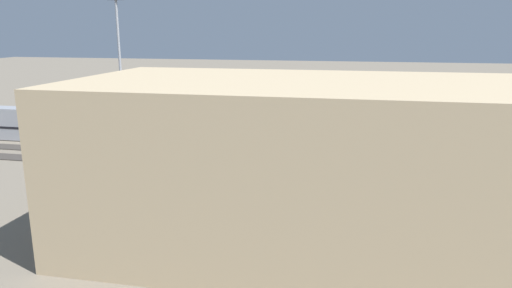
# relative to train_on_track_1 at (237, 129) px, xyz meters

# --- Properties ---
(ground_plane) EXTENTS (400.00, 400.00, 0.00)m
(ground_plane) POSITION_rel_train_on_track_1_xyz_m (-7.63, 5.00, -2.09)
(ground_plane) COLOR #756B5B
(track_bed_0) EXTENTS (140.00, 2.80, 0.12)m
(track_bed_0) POSITION_rel_train_on_track_1_xyz_m (-7.63, -5.00, -2.03)
(track_bed_0) COLOR #3D3833
(track_bed_0) RESTS_ON ground_plane
(track_bed_1) EXTENTS (140.00, 2.80, 0.12)m
(track_bed_1) POSITION_rel_train_on_track_1_xyz_m (-7.63, 0.00, -2.03)
(track_bed_1) COLOR #3D3833
(track_bed_1) RESTS_ON ground_plane
(track_bed_2) EXTENTS (140.00, 2.80, 0.12)m
(track_bed_2) POSITION_rel_train_on_track_1_xyz_m (-7.63, 5.00, -2.03)
(track_bed_2) COLOR #4C443D
(track_bed_2) RESTS_ON ground_plane
(track_bed_3) EXTENTS (140.00, 2.80, 0.12)m
(track_bed_3) POSITION_rel_train_on_track_1_xyz_m (-7.63, 10.00, -2.03)
(track_bed_3) COLOR #3D3833
(track_bed_3) RESTS_ON ground_plane
(track_bed_4) EXTENTS (140.00, 2.80, 0.12)m
(track_bed_4) POSITION_rel_train_on_track_1_xyz_m (-7.63, 15.00, -2.03)
(track_bed_4) COLOR #3D3833
(track_bed_4) RESTS_ON ground_plane
(train_on_track_1) EXTENTS (90.60, 3.00, 4.40)m
(train_on_track_1) POSITION_rel_train_on_track_1_xyz_m (0.00, 0.00, 0.00)
(train_on_track_1) COLOR #1E6B9E
(train_on_track_1) RESTS_ON ground_plane
(train_on_track_3) EXTENTS (95.60, 3.00, 3.80)m
(train_on_track_3) POSITION_rel_train_on_track_1_xyz_m (-20.46, 10.00, -0.07)
(train_on_track_3) COLOR #A8AAB2
(train_on_track_3) RESTS_ON ground_plane
(train_on_track_2) EXTENTS (119.80, 3.06, 5.00)m
(train_on_track_2) POSITION_rel_train_on_track_1_xyz_m (-8.45, 5.00, 0.51)
(train_on_track_2) COLOR #A8AAB2
(train_on_track_2) RESTS_ON ground_plane
(light_mast_0) EXTENTS (2.80, 0.70, 23.31)m
(light_mast_0) POSITION_rel_train_on_track_1_xyz_m (23.47, -8.45, 13.10)
(light_mast_0) COLOR #9EA0A5
(light_mast_0) RESTS_ON ground_plane
(signal_gantry) EXTENTS (0.70, 25.00, 8.80)m
(signal_gantry) POSITION_rel_train_on_track_1_xyz_m (-2.04, 5.00, 5.33)
(signal_gantry) COLOR #4C4742
(signal_gantry) RESTS_ON ground_plane
(maintenance_shed) EXTENTS (46.07, 19.06, 13.44)m
(maintenance_shed) POSITION_rel_train_on_track_1_xyz_m (-18.67, 33.26, 4.63)
(maintenance_shed) COLOR tan
(maintenance_shed) RESTS_ON ground_plane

